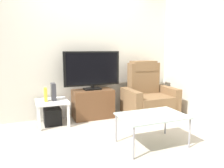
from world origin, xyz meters
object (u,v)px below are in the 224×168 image
Objects in this scene: television at (92,70)px; recliner_armchair at (148,97)px; book_upright at (46,95)px; game_console at (53,92)px; side_table at (52,104)px; cell_phone at (163,114)px; subwoofer_box at (52,116)px; tv_stand at (93,104)px; coffee_table at (152,117)px.

television reaches higher than recliner_armchair.
game_console is (0.14, 0.03, 0.03)m from book_upright.
recliner_armchair reaches higher than side_table.
recliner_armchair reaches higher than cell_phone.
side_table is at bearing 153.43° from subwoofer_box.
book_upright is at bearing -170.43° from television.
tv_stand is 2.54× the size of game_console.
book_upright reaches higher than cell_phone.
tv_stand is 1.53m from coffee_table.
side_table is at bearing -170.65° from television.
recliner_armchair is at bearing -3.87° from book_upright.
recliner_armchair is 1.20× the size of coffee_table.
television is at bearing 9.35° from side_table.
recliner_armchair is (1.07, -0.26, 0.10)m from tv_stand.
television is (0.00, 0.02, 0.66)m from tv_stand.
tv_stand is 0.71× the size of television.
side_table is 0.60× the size of coffee_table.
recliner_armchair is 1.85m from side_table.
recliner_armchair is at bearing -4.70° from subwoofer_box.
recliner_armchair is 1.83m from game_console.
recliner_armchair is at bearing -13.72° from tv_stand.
cell_phone is at bearing -46.73° from subwoofer_box.
subwoofer_box is 0.44m from game_console.
book_upright reaches higher than subwoofer_box.
tv_stand is at bearing 104.89° from coffee_table.
side_table is 1.88× the size of subwoofer_box.
subwoofer_box is at bearing -172.00° from tv_stand.
coffee_table is (-0.68, -1.22, 0.03)m from recliner_armchair.
book_upright is at bearing 173.01° from cell_phone.
coffee_table is (1.17, -1.37, 0.04)m from side_table.
television is 7.20× the size of cell_phone.
recliner_armchair is at bearing -5.10° from game_console.
recliner_armchair is 3.75× the size of subwoofer_box.
side_table is 0.22m from game_console.
book_upright is at bearing -176.58° from recliner_armchair.
side_table is 1.80m from coffee_table.
television is 1.12m from subwoofer_box.
television reaches higher than tv_stand.
subwoofer_box is 0.96× the size of game_console.
subwoofer_box is at bearing -26.57° from side_table.
recliner_armchair is 3.61× the size of game_console.
game_console is at bearing -177.81° from recliner_armchair.
subwoofer_box is (0.00, -0.00, -0.22)m from side_table.
book_upright reaches higher than side_table.
television reaches higher than game_console.
cell_phone is (1.32, -1.40, 0.29)m from subwoofer_box.
book_upright is at bearing -168.69° from side_table.
game_console is (0.04, 0.01, 0.22)m from side_table.
television is 2.00× the size of side_table.
television is 1.70m from cell_phone.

